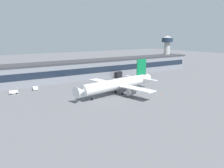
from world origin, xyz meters
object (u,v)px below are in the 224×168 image
object	(u,v)px
pushback_tractor	(35,88)
traffic_cone_1	(152,91)
follow_me_car	(13,92)
airliner	(117,84)
traffic_cone_0	(160,94)
control_tower	(167,48)
fuel_truck	(140,74)
traffic_cone_2	(154,91)
catering_truck	(118,74)

from	to	relation	value
pushback_tractor	traffic_cone_1	size ratio (longest dim) A/B	8.45
follow_me_car	airliner	bearing A→B (deg)	-34.47
traffic_cone_0	traffic_cone_1	size ratio (longest dim) A/B	1.04
traffic_cone_0	traffic_cone_1	bearing A→B (deg)	83.76
control_tower	pushback_tractor	bearing A→B (deg)	-170.19
airliner	follow_me_car	bearing A→B (deg)	145.53
fuel_truck	traffic_cone_2	xyz separation A→B (m)	(-23.84, -40.65, -1.53)
traffic_cone_1	traffic_cone_2	bearing A→B (deg)	-11.23
control_tower	fuel_truck	world-z (taller)	control_tower
catering_truck	traffic_cone_2	xyz separation A→B (m)	(-9.20, -48.02, -1.94)
catering_truck	traffic_cone_0	world-z (taller)	catering_truck
follow_me_car	traffic_cone_0	xyz separation A→B (m)	(64.31, -46.15, -0.77)
follow_me_car	traffic_cone_1	size ratio (longest dim) A/B	7.19
traffic_cone_1	follow_me_car	bearing A→B (deg)	149.38
fuel_truck	traffic_cone_2	world-z (taller)	fuel_truck
pushback_tractor	traffic_cone_0	world-z (taller)	pushback_tractor
pushback_tractor	follow_me_car	world-z (taller)	follow_me_car
fuel_truck	traffic_cone_1	bearing A→B (deg)	-122.48
catering_truck	traffic_cone_2	world-z (taller)	catering_truck
catering_truck	traffic_cone_0	xyz separation A→B (m)	(-11.83, -55.26, -1.97)
follow_me_car	fuel_truck	world-z (taller)	fuel_truck
fuel_truck	traffic_cone_0	size ratio (longest dim) A/B	13.28
pushback_tractor	traffic_cone_1	distance (m)	66.83
traffic_cone_2	airliner	bearing A→B (deg)	161.00
control_tower	traffic_cone_2	distance (m)	102.76
control_tower	catering_truck	world-z (taller)	control_tower
control_tower	traffic_cone_1	size ratio (longest dim) A/B	49.48
pushback_tractor	traffic_cone_1	bearing A→B (deg)	-38.04
airliner	traffic_cone_0	world-z (taller)	airliner
traffic_cone_0	pushback_tractor	bearing A→B (deg)	136.72
control_tower	follow_me_car	xyz separation A→B (m)	(-144.78, -25.51, -18.05)
control_tower	pushback_tractor	world-z (taller)	control_tower
fuel_truck	control_tower	bearing A→B (deg)	23.76
traffic_cone_0	fuel_truck	bearing A→B (deg)	61.07
control_tower	traffic_cone_2	world-z (taller)	control_tower
fuel_truck	traffic_cone_0	xyz separation A→B (m)	(-26.48, -47.90, -1.56)
follow_me_car	traffic_cone_2	world-z (taller)	follow_me_car
airliner	pushback_tractor	world-z (taller)	airliner
catering_truck	traffic_cone_1	size ratio (longest dim) A/B	12.38
catering_truck	fuel_truck	bearing A→B (deg)	-26.70
pushback_tractor	traffic_cone_0	xyz separation A→B (m)	(51.80, -48.78, -0.73)
pushback_tractor	fuel_truck	xyz separation A→B (m)	(78.28, -0.89, 0.83)
traffic_cone_0	airliner	bearing A→B (deg)	141.41
airliner	traffic_cone_1	bearing A→B (deg)	-19.71
fuel_truck	traffic_cone_2	distance (m)	47.15
pushback_tractor	traffic_cone_2	world-z (taller)	pushback_tractor
pushback_tractor	traffic_cone_0	size ratio (longest dim) A/B	8.16
catering_truck	control_tower	bearing A→B (deg)	13.44
traffic_cone_0	traffic_cone_1	xyz separation A→B (m)	(0.83, 7.60, -0.01)
traffic_cone_0	traffic_cone_1	world-z (taller)	traffic_cone_0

